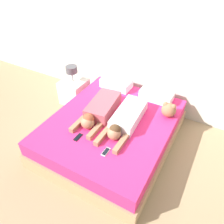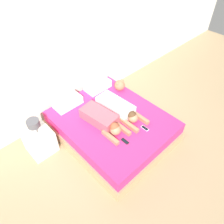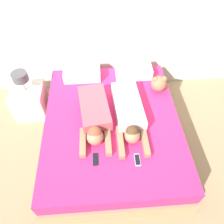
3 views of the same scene
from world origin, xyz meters
name	(u,v)px [view 1 (image 1 of 3)]	position (x,y,z in m)	size (l,w,h in m)	color
ground_plane	(112,142)	(0.00, 0.00, 0.00)	(12.00, 12.00, 0.00)	#9E8460
wall_back	(148,41)	(0.00, 1.23, 1.30)	(12.00, 0.06, 2.60)	beige
bed	(112,131)	(0.00, 0.00, 0.23)	(1.80, 2.15, 0.48)	tan
pillow_head_left	(116,83)	(-0.39, 0.86, 0.55)	(0.54, 0.31, 0.16)	white
pillow_head_right	(157,95)	(0.39, 0.86, 0.55)	(0.54, 0.31, 0.16)	white
person_left	(100,110)	(-0.22, 0.01, 0.58)	(0.43, 1.01, 0.23)	#B24C59
person_right	(126,119)	(0.22, 0.02, 0.56)	(0.38, 1.11, 0.22)	silver
cell_phone_left	(78,137)	(-0.23, -0.56, 0.48)	(0.06, 0.15, 0.01)	black
cell_phone_right	(106,152)	(0.24, -0.60, 0.48)	(0.06, 0.15, 0.01)	silver
plush_toy	(169,110)	(0.71, 0.51, 0.59)	(0.22, 0.22, 0.23)	#996647
nightstand	(74,90)	(-1.22, 0.64, 0.26)	(0.47, 0.47, 0.79)	beige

